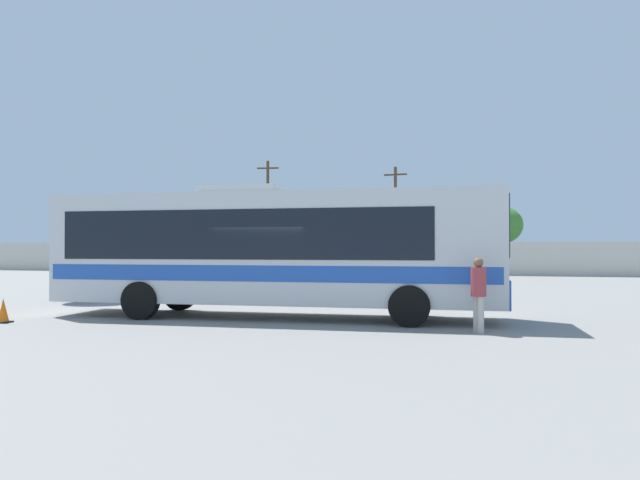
{
  "coord_description": "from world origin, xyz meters",
  "views": [
    {
      "loc": [
        5.41,
        -15.8,
        1.97
      ],
      "look_at": [
        1.04,
        1.46,
        2.2
      ],
      "focal_mm": 33.42,
      "sensor_mm": 36.0,
      "label": 1
    }
  ],
  "objects_px": {
    "parked_car_leftmost_silver": "(190,263)",
    "roadside_tree_midleft": "(404,220)",
    "utility_pole_near": "(395,217)",
    "coach_bus_silver_blue": "(269,247)",
    "parked_car_second_black": "(273,264)",
    "roadside_tree_left": "(279,227)",
    "traffic_cone_on_apron": "(3,311)",
    "utility_pole_far": "(268,214)",
    "roadside_tree_midright": "(500,225)",
    "attendant_by_bus_door": "(479,290)",
    "vendor_umbrella_secondary_blue": "(88,248)"
  },
  "relations": [
    {
      "from": "coach_bus_silver_blue",
      "to": "roadside_tree_left",
      "type": "xyz_separation_m",
      "value": [
        -10.65,
        33.34,
        1.79
      ]
    },
    {
      "from": "traffic_cone_on_apron",
      "to": "roadside_tree_midleft",
      "type": "bearing_deg",
      "value": 80.41
    },
    {
      "from": "utility_pole_near",
      "to": "roadside_tree_left",
      "type": "relative_size",
      "value": 1.59
    },
    {
      "from": "utility_pole_near",
      "to": "traffic_cone_on_apron",
      "type": "distance_m",
      "value": 33.86
    },
    {
      "from": "vendor_umbrella_secondary_blue",
      "to": "attendant_by_bus_door",
      "type": "bearing_deg",
      "value": -19.01
    },
    {
      "from": "vendor_umbrella_secondary_blue",
      "to": "roadside_tree_midright",
      "type": "bearing_deg",
      "value": 60.56
    },
    {
      "from": "coach_bus_silver_blue",
      "to": "attendant_by_bus_door",
      "type": "distance_m",
      "value": 6.05
    },
    {
      "from": "utility_pole_near",
      "to": "roadside_tree_midleft",
      "type": "distance_m",
      "value": 4.57
    },
    {
      "from": "utility_pole_far",
      "to": "roadside_tree_midleft",
      "type": "xyz_separation_m",
      "value": [
        10.68,
        4.31,
        -0.44
      ]
    },
    {
      "from": "vendor_umbrella_secondary_blue",
      "to": "roadside_tree_left",
      "type": "height_order",
      "value": "roadside_tree_left"
    },
    {
      "from": "traffic_cone_on_apron",
      "to": "attendant_by_bus_door",
      "type": "bearing_deg",
      "value": 5.37
    },
    {
      "from": "roadside_tree_midleft",
      "to": "traffic_cone_on_apron",
      "type": "height_order",
      "value": "roadside_tree_midleft"
    },
    {
      "from": "roadside_tree_left",
      "to": "roadside_tree_midleft",
      "type": "distance_m",
      "value": 10.77
    },
    {
      "from": "attendant_by_bus_door",
      "to": "utility_pole_far",
      "type": "relative_size",
      "value": 0.19
    },
    {
      "from": "parked_car_second_black",
      "to": "roadside_tree_midleft",
      "type": "bearing_deg",
      "value": 51.67
    },
    {
      "from": "attendant_by_bus_door",
      "to": "parked_car_leftmost_silver",
      "type": "relative_size",
      "value": 0.38
    },
    {
      "from": "parked_car_second_black",
      "to": "coach_bus_silver_blue",
      "type": "bearing_deg",
      "value": -71.46
    },
    {
      "from": "traffic_cone_on_apron",
      "to": "parked_car_leftmost_silver",
      "type": "bearing_deg",
      "value": 106.84
    },
    {
      "from": "vendor_umbrella_secondary_blue",
      "to": "traffic_cone_on_apron",
      "type": "relative_size",
      "value": 3.85
    },
    {
      "from": "roadside_tree_midright",
      "to": "coach_bus_silver_blue",
      "type": "bearing_deg",
      "value": -104.01
    },
    {
      "from": "attendant_by_bus_door",
      "to": "utility_pole_near",
      "type": "height_order",
      "value": "utility_pole_near"
    },
    {
      "from": "attendant_by_bus_door",
      "to": "parked_car_leftmost_silver",
      "type": "bearing_deg",
      "value": 127.85
    },
    {
      "from": "roadside_tree_midright",
      "to": "parked_car_second_black",
      "type": "bearing_deg",
      "value": -158.38
    },
    {
      "from": "parked_car_second_black",
      "to": "utility_pole_far",
      "type": "relative_size",
      "value": 0.5
    },
    {
      "from": "parked_car_second_black",
      "to": "roadside_tree_midright",
      "type": "xyz_separation_m",
      "value": [
        15.82,
        6.27,
        2.86
      ]
    },
    {
      "from": "roadside_tree_midleft",
      "to": "coach_bus_silver_blue",
      "type": "bearing_deg",
      "value": -90.03
    },
    {
      "from": "roadside_tree_left",
      "to": "traffic_cone_on_apron",
      "type": "distance_m",
      "value": 36.64
    },
    {
      "from": "roadside_tree_left",
      "to": "vendor_umbrella_secondary_blue",
      "type": "bearing_deg",
      "value": -84.97
    },
    {
      "from": "parked_car_second_black",
      "to": "roadside_tree_left",
      "type": "xyz_separation_m",
      "value": [
        -2.47,
        8.97,
        2.99
      ]
    },
    {
      "from": "parked_car_second_black",
      "to": "roadside_tree_midleft",
      "type": "relative_size",
      "value": 0.78
    },
    {
      "from": "utility_pole_near",
      "to": "utility_pole_far",
      "type": "xyz_separation_m",
      "value": [
        -10.55,
        0.27,
        0.44
      ]
    },
    {
      "from": "roadside_tree_midleft",
      "to": "traffic_cone_on_apron",
      "type": "distance_m",
      "value": 38.35
    },
    {
      "from": "roadside_tree_left",
      "to": "utility_pole_near",
      "type": "bearing_deg",
      "value": -16.81
    },
    {
      "from": "traffic_cone_on_apron",
      "to": "roadside_tree_left",
      "type": "bearing_deg",
      "value": 96.79
    },
    {
      "from": "coach_bus_silver_blue",
      "to": "parked_car_leftmost_silver",
      "type": "relative_size",
      "value": 2.76
    },
    {
      "from": "traffic_cone_on_apron",
      "to": "parked_car_second_black",
      "type": "bearing_deg",
      "value": 93.85
    },
    {
      "from": "utility_pole_far",
      "to": "vendor_umbrella_secondary_blue",
      "type": "bearing_deg",
      "value": -84.4
    },
    {
      "from": "coach_bus_silver_blue",
      "to": "roadside_tree_midleft",
      "type": "height_order",
      "value": "roadside_tree_midleft"
    },
    {
      "from": "utility_pole_far",
      "to": "traffic_cone_on_apron",
      "type": "distance_m",
      "value": 33.88
    },
    {
      "from": "utility_pole_far",
      "to": "roadside_tree_midleft",
      "type": "distance_m",
      "value": 11.53
    },
    {
      "from": "roadside_tree_midleft",
      "to": "roadside_tree_midright",
      "type": "xyz_separation_m",
      "value": [
        7.63,
        -4.09,
        -0.66
      ]
    },
    {
      "from": "utility_pole_far",
      "to": "roadside_tree_midleft",
      "type": "bearing_deg",
      "value": 21.95
    },
    {
      "from": "parked_car_leftmost_silver",
      "to": "roadside_tree_midleft",
      "type": "xyz_separation_m",
      "value": [
        14.6,
        10.37,
        3.52
      ]
    },
    {
      "from": "parked_car_leftmost_silver",
      "to": "utility_pole_far",
      "type": "distance_m",
      "value": 8.23
    },
    {
      "from": "parked_car_second_black",
      "to": "roadside_tree_left",
      "type": "height_order",
      "value": "roadside_tree_left"
    },
    {
      "from": "parked_car_second_black",
      "to": "roadside_tree_midleft",
      "type": "height_order",
      "value": "roadside_tree_midleft"
    },
    {
      "from": "roadside_tree_midright",
      "to": "traffic_cone_on_apron",
      "type": "distance_m",
      "value": 36.48
    },
    {
      "from": "utility_pole_near",
      "to": "coach_bus_silver_blue",
      "type": "bearing_deg",
      "value": -89.78
    },
    {
      "from": "parked_car_leftmost_silver",
      "to": "roadside_tree_midright",
      "type": "relative_size",
      "value": 0.9
    },
    {
      "from": "utility_pole_near",
      "to": "roadside_tree_midleft",
      "type": "bearing_deg",
      "value": 88.33
    }
  ]
}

